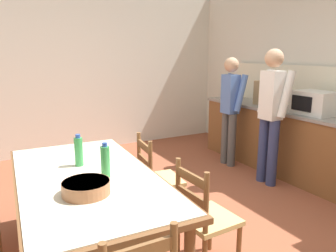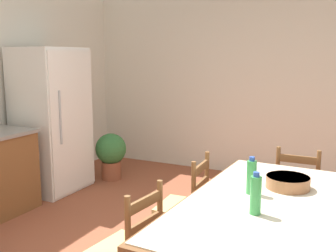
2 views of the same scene
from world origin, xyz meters
name	(u,v)px [view 1 (image 1 of 2)]	position (x,y,z in m)	size (l,w,h in m)	color
ground_plane	(176,232)	(0.00, 0.00, 0.00)	(8.32, 8.32, 0.00)	brown
wall_left	(83,68)	(-3.26, 0.00, 1.45)	(0.12, 5.20, 2.90)	silver
kitchen_counter	(288,141)	(-0.65, 2.23, 0.47)	(3.09, 0.66, 0.93)	brown
counter_splashback	(308,87)	(-0.65, 2.54, 1.23)	(3.05, 0.03, 0.60)	#EFE8CB
microwave	(315,103)	(-0.26, 2.21, 1.08)	(0.50, 0.39, 0.30)	white
paper_bag	(263,93)	(-1.18, 2.20, 1.11)	(0.24, 0.16, 0.36)	tan
dining_table	(87,184)	(0.10, -0.87, 0.71)	(2.01, 1.10, 0.79)	brown
bottle_near_centre	(79,151)	(-0.14, -0.86, 0.91)	(0.07, 0.07, 0.27)	green
bottle_off_centre	(105,161)	(0.21, -0.74, 0.91)	(0.07, 0.07, 0.27)	green
serving_bowl	(86,187)	(0.45, -0.96, 0.84)	(0.32, 0.32, 0.09)	#9E6642
chair_side_far_left	(157,180)	(-0.31, -0.05, 0.44)	(0.46, 0.44, 0.91)	brown
chair_side_far_right	(204,218)	(0.58, -0.08, 0.44)	(0.44, 0.42, 0.91)	brown
person_at_sink	(230,106)	(-1.34, 1.71, 0.92)	(0.41, 0.28, 1.64)	#4C4C4C
person_at_counter	(271,110)	(-0.50, 1.69, 0.99)	(0.44, 0.30, 1.76)	navy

